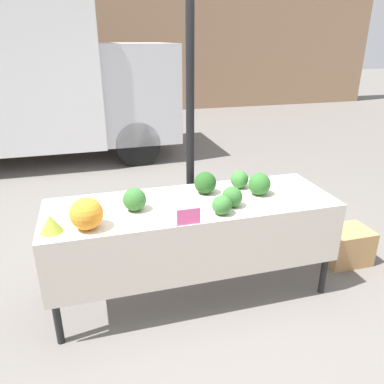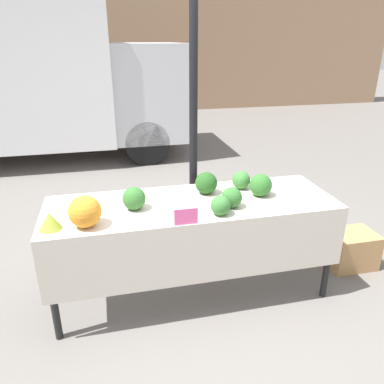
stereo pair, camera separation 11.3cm
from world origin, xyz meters
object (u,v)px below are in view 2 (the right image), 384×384
at_px(parked_truck, 37,80).
at_px(orange_cauliflower, 85,212).
at_px(produce_crate, 350,249).
at_px(price_sign, 186,217).

bearing_deg(parked_truck, orange_cauliflower, -79.30).
relative_size(orange_cauliflower, produce_crate, 0.51).
bearing_deg(price_sign, orange_cauliflower, 169.02).
relative_size(parked_truck, orange_cauliflower, 21.33).
relative_size(parked_truck, produce_crate, 10.77).
bearing_deg(orange_cauliflower, price_sign, -10.98).
bearing_deg(price_sign, parked_truck, 107.79).
height_order(parked_truck, produce_crate, parked_truck).
distance_m(parked_truck, produce_crate, 5.33).
height_order(price_sign, produce_crate, price_sign).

